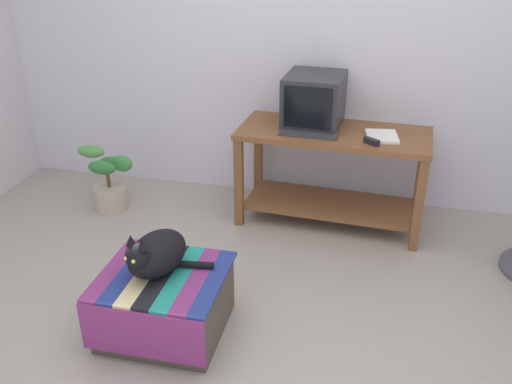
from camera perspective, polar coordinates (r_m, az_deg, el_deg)
The scene contains 11 objects.
ground_plane at distance 2.96m, azimuth -2.54°, elevation -17.01°, with size 14.00×14.00×0.00m, color #9E9389.
back_wall at distance 4.23m, azimuth 4.67°, elevation 16.25°, with size 8.00×0.10×2.60m, color silver.
desk at distance 3.99m, azimuth 7.91°, elevation 3.21°, with size 1.37×0.67×0.71m.
tv_monitor at distance 3.97m, azimuth 6.04°, elevation 9.42°, with size 0.42×0.49×0.36m.
keyboard at distance 3.81m, azimuth 5.50°, elevation 6.09°, with size 0.40×0.15×0.02m, color #333338.
book at distance 3.84m, azimuth 12.93°, elevation 5.66°, with size 0.21×0.24×0.02m, color white.
ottoman_with_blanket at distance 3.06m, azimuth -9.47°, elevation -11.23°, with size 0.66×0.61×0.36m.
cat at distance 2.91m, azimuth -10.38°, elevation -6.32°, with size 0.45×0.43×0.28m.
potted_plant at distance 4.38m, azimuth -15.01°, elevation 0.88°, with size 0.43×0.32×0.51m.
stapler at distance 3.70m, azimuth 11.89°, elevation 5.15°, with size 0.04×0.11×0.04m, color black.
pen at distance 3.89m, azimuth 12.82°, elevation 5.89°, with size 0.01×0.01×0.14m, color #B7B7BC.
Camera 1 is at (0.60, -2.07, 2.02)m, focal length 38.56 mm.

